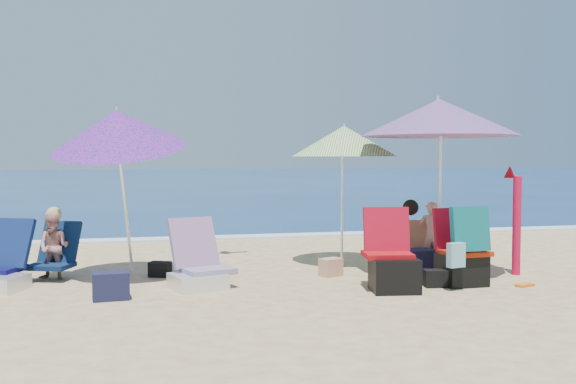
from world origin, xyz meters
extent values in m
plane|color=#D8BC84|center=(0.00, 0.00, 0.00)|extent=(120.00, 120.00, 0.00)
cube|color=navy|center=(0.00, 45.00, -0.05)|extent=(120.00, 80.00, 0.12)
cube|color=white|center=(0.00, 5.10, 0.02)|extent=(120.00, 0.50, 0.04)
cylinder|color=white|center=(1.65, 0.58, 1.08)|extent=(0.04, 0.04, 2.16)
cone|color=#E31E84|center=(1.62, 0.57, 2.07)|extent=(2.28, 2.28, 0.48)
cylinder|color=white|center=(1.59, 0.56, 2.28)|extent=(0.04, 0.04, 0.13)
cylinder|color=white|center=(0.63, 1.58, 0.93)|extent=(0.05, 0.05, 1.87)
cone|color=#539D18|center=(0.69, 1.70, 1.79)|extent=(2.03, 2.03, 0.44)
cylinder|color=white|center=(0.74, 1.83, 1.98)|extent=(0.04, 0.04, 0.12)
cylinder|color=white|center=(-2.37, 1.38, 0.98)|extent=(0.22, 0.49, 1.91)
cone|color=#C61CAB|center=(-2.45, 1.21, 1.90)|extent=(2.22, 2.25, 0.88)
cylinder|color=silver|center=(-2.45, 1.23, 2.12)|extent=(0.05, 0.07, 0.13)
cylinder|color=#BD0D34|center=(2.65, 0.37, 0.65)|extent=(0.13, 0.13, 1.31)
cone|color=#A50B12|center=(2.63, 0.52, 1.36)|extent=(0.18, 0.18, 0.16)
cube|color=#0E1E4E|center=(-3.75, 1.24, 0.50)|extent=(0.64, 0.51, 0.60)
cube|color=#CE6C48|center=(-1.41, 0.47, 0.20)|extent=(0.69, 0.64, 0.07)
cube|color=#D55D4B|center=(-1.56, 0.70, 0.51)|extent=(0.64, 0.48, 0.61)
cube|color=white|center=(-1.53, 0.39, 0.09)|extent=(0.72, 0.67, 0.18)
cube|color=#B20C12|center=(0.63, -0.14, 0.41)|extent=(0.62, 0.57, 0.06)
cube|color=#A30B20|center=(0.68, 0.02, 0.68)|extent=(0.56, 0.24, 0.55)
cube|color=black|center=(0.66, -0.28, 0.20)|extent=(0.59, 0.55, 0.39)
cube|color=#AA250C|center=(1.64, -0.10, 0.40)|extent=(0.55, 0.49, 0.06)
cube|color=#AA0C21|center=(1.62, 0.13, 0.66)|extent=(0.53, 0.17, 0.53)
cube|color=black|center=(1.61, -0.09, 0.19)|extent=(0.53, 0.47, 0.38)
cube|color=#097C6F|center=(1.60, -0.30, 0.71)|extent=(0.48, 0.19, 0.54)
cube|color=#7CB6C6|center=(1.36, -0.43, 0.42)|extent=(0.22, 0.14, 0.28)
imported|color=tan|center=(1.79, 1.11, 0.47)|extent=(0.40, 0.33, 0.94)
cube|color=navy|center=(1.76, 1.28, 0.19)|extent=(0.65, 0.61, 0.06)
cube|color=#250D61|center=(1.64, 1.22, 0.44)|extent=(0.68, 0.44, 0.48)
sphere|color=black|center=(1.61, 1.42, 0.83)|extent=(0.23, 0.23, 0.23)
imported|color=tan|center=(-3.26, 1.44, 0.41)|extent=(0.48, 0.43, 0.82)
cube|color=#0B1F42|center=(-3.29, 1.38, 0.18)|extent=(0.62, 0.59, 0.06)
cube|color=#0B2040|center=(-3.21, 1.65, 0.45)|extent=(0.57, 0.45, 0.53)
sphere|color=tan|center=(-3.26, 1.54, 0.82)|extent=(0.20, 0.20, 0.20)
cube|color=#191A37|center=(-2.51, 0.05, 0.15)|extent=(0.41, 0.31, 0.30)
cube|color=black|center=(-1.94, 1.31, 0.10)|extent=(0.32, 0.28, 0.19)
cube|color=tan|center=(0.24, 0.84, 0.12)|extent=(0.33, 0.29, 0.23)
cube|color=#181A36|center=(1.46, 0.81, 0.16)|extent=(0.45, 0.36, 0.32)
cube|color=black|center=(1.25, -0.14, 0.10)|extent=(0.30, 0.23, 0.21)
cube|color=orange|center=(2.30, -0.36, 0.02)|extent=(0.26, 0.17, 0.03)
camera|label=1|loc=(-2.24, -7.22, 1.54)|focal=40.49mm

